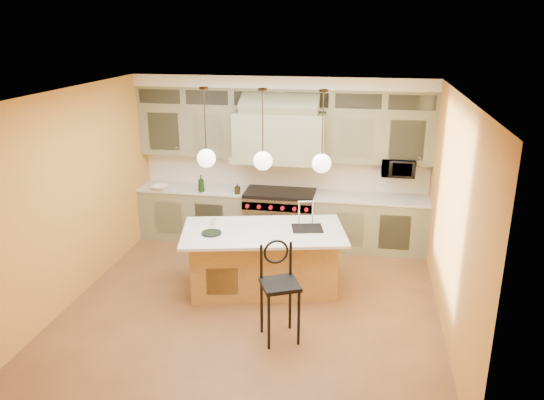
% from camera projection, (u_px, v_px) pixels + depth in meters
% --- Properties ---
extents(floor, '(5.00, 5.00, 0.00)m').
position_uv_depth(floor, '(255.00, 302.00, 7.40)').
color(floor, brown).
rests_on(floor, ground).
extents(ceiling, '(5.00, 5.00, 0.00)m').
position_uv_depth(ceiling, '(252.00, 92.00, 6.49)').
color(ceiling, white).
rests_on(ceiling, wall_back).
extents(wall_back, '(5.00, 0.00, 5.00)m').
position_uv_depth(wall_back, '(284.00, 159.00, 9.28)').
color(wall_back, gold).
rests_on(wall_back, ground).
extents(wall_front, '(5.00, 0.00, 5.00)m').
position_uv_depth(wall_front, '(193.00, 295.00, 4.61)').
color(wall_front, gold).
rests_on(wall_front, ground).
extents(wall_left, '(0.00, 5.00, 5.00)m').
position_uv_depth(wall_left, '(78.00, 193.00, 7.37)').
color(wall_left, gold).
rests_on(wall_left, ground).
extents(wall_right, '(0.00, 5.00, 5.00)m').
position_uv_depth(wall_right, '(452.00, 215.00, 6.52)').
color(wall_right, gold).
rests_on(wall_right, ground).
extents(back_cabinetry, '(5.00, 0.77, 2.90)m').
position_uv_depth(back_cabinetry, '(281.00, 163.00, 9.04)').
color(back_cabinetry, gray).
rests_on(back_cabinetry, floor).
extents(range, '(1.20, 0.74, 0.96)m').
position_uv_depth(range, '(280.00, 217.00, 9.25)').
color(range, silver).
rests_on(range, floor).
extents(kitchen_island, '(2.49, 1.69, 1.35)m').
position_uv_depth(kitchen_island, '(264.00, 258.00, 7.66)').
color(kitchen_island, olive).
rests_on(kitchen_island, floor).
extents(counter_stool, '(0.57, 0.57, 1.24)m').
position_uv_depth(counter_stool, '(279.00, 285.00, 6.36)').
color(counter_stool, black).
rests_on(counter_stool, floor).
extents(microwave, '(0.54, 0.37, 0.30)m').
position_uv_depth(microwave, '(398.00, 167.00, 8.71)').
color(microwave, black).
rests_on(microwave, back_cabinetry).
extents(oil_bottle_a, '(0.13, 0.13, 0.30)m').
position_uv_depth(oil_bottle_a, '(201.00, 184.00, 9.08)').
color(oil_bottle_a, black).
rests_on(oil_bottle_a, back_cabinetry).
extents(oil_bottle_b, '(0.09, 0.09, 0.19)m').
position_uv_depth(oil_bottle_b, '(237.00, 189.00, 8.99)').
color(oil_bottle_b, black).
rests_on(oil_bottle_b, back_cabinetry).
extents(fruit_bowl, '(0.30, 0.30, 0.07)m').
position_uv_depth(fruit_bowl, '(160.00, 188.00, 9.25)').
color(fruit_bowl, white).
rests_on(fruit_bowl, back_cabinetry).
extents(cup, '(0.11, 0.11, 0.09)m').
position_uv_depth(cup, '(213.00, 222.00, 7.68)').
color(cup, beige).
rests_on(cup, kitchen_island).
extents(pendant_left, '(0.26, 0.26, 1.11)m').
position_uv_depth(pendant_left, '(206.00, 156.00, 7.34)').
color(pendant_left, '#2D2319').
rests_on(pendant_left, ceiling).
extents(pendant_center, '(0.26, 0.26, 1.11)m').
position_uv_depth(pendant_center, '(263.00, 159.00, 7.20)').
color(pendant_center, '#2D2319').
rests_on(pendant_center, ceiling).
extents(pendant_right, '(0.26, 0.26, 1.11)m').
position_uv_depth(pendant_right, '(322.00, 161.00, 7.06)').
color(pendant_right, '#2D2319').
rests_on(pendant_right, ceiling).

